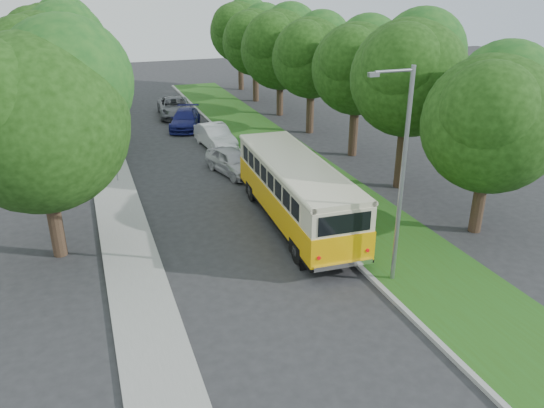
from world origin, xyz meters
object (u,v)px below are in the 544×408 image
object	(u,v)px
car_blue	(185,119)
car_grey	(174,107)
lamppost_far	(101,96)
lamppost_near	(401,172)
vintage_bus	(296,193)
car_silver	(233,161)
car_white	(215,136)

from	to	relation	value
car_blue	car_grey	bearing A→B (deg)	108.70
lamppost_far	car_blue	size ratio (longest dim) A/B	1.53
lamppost_near	vintage_bus	xyz separation A→B (m)	(-1.43, 5.90, -2.81)
car_blue	car_silver	bearing A→B (deg)	-68.95
car_silver	car_grey	bearing A→B (deg)	78.20
car_blue	car_grey	xyz separation A→B (m)	(-0.04, 4.26, 0.06)
car_blue	car_grey	world-z (taller)	car_grey
lamppost_far	car_blue	xyz separation A→B (m)	(6.13, 6.33, -3.40)
car_white	vintage_bus	bearing A→B (deg)	-94.12
lamppost_far	car_white	xyz separation A→B (m)	(7.08, 0.75, -3.35)
car_grey	car_white	bearing A→B (deg)	-79.19
lamppost_far	car_silver	size ratio (longest dim) A/B	1.73
car_white	car_grey	world-z (taller)	car_grey
lamppost_near	car_blue	xyz separation A→B (m)	(-2.77, 24.83, -3.66)
lamppost_near	car_white	size ratio (longest dim) A/B	1.72
lamppost_near	car_grey	bearing A→B (deg)	95.52
car_grey	vintage_bus	bearing A→B (deg)	-81.47
car_white	car_grey	xyz separation A→B (m)	(-0.98, 9.85, 0.01)
vintage_bus	car_silver	xyz separation A→B (m)	(-0.77, 7.81, -0.82)
car_silver	car_grey	size ratio (longest dim) A/B	0.78
vintage_bus	car_grey	size ratio (longest dim) A/B	1.89
car_silver	car_white	bearing A→B (deg)	72.09
car_white	car_blue	bearing A→B (deg)	93.72
car_silver	lamppost_far	bearing A→B (deg)	130.40
lamppost_far	lamppost_near	bearing A→B (deg)	-64.29
lamppost_near	car_blue	bearing A→B (deg)	96.37
vintage_bus	car_white	world-z (taller)	vintage_bus
vintage_bus	car_white	bearing A→B (deg)	94.26
lamppost_near	car_grey	world-z (taller)	lamppost_near
lamppost_near	car_blue	size ratio (longest dim) A/B	1.63
car_white	lamppost_near	bearing A→B (deg)	-90.42
lamppost_near	car_grey	size ratio (longest dim) A/B	1.44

